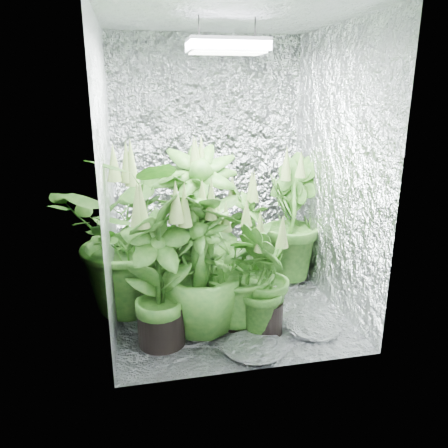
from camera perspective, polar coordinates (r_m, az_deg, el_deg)
ground at (r=3.35m, az=0.36°, el=-10.68°), size 1.60×1.60×0.00m
walls at (r=3.02m, az=0.40°, el=6.40°), size 1.62×1.62×2.00m
ceiling at (r=3.00m, az=0.44°, el=25.54°), size 1.60×1.60×0.01m
grow_lamp at (r=2.98m, az=0.43°, el=22.23°), size 0.50×0.30×0.22m
plant_a at (r=3.12m, az=-11.47°, el=-1.32°), size 1.36×1.36×1.24m
plant_b at (r=3.48m, az=2.72°, el=-1.78°), size 0.61×0.61×0.95m
plant_c at (r=3.69m, az=8.59°, el=0.58°), size 0.59×0.59×1.12m
plant_d at (r=2.83m, az=-3.02°, el=-5.31°), size 0.72×0.72×1.04m
plant_e at (r=2.93m, az=1.32°, el=-5.62°), size 0.79×0.79×0.90m
plant_f at (r=2.72m, az=-8.47°, el=-6.26°), size 0.73×0.73×1.08m
plant_g at (r=2.87m, az=5.40°, el=-7.28°), size 0.48×0.48×0.84m
plant_h at (r=3.30m, az=-3.76°, el=-0.24°), size 0.73×0.73×1.23m
circulation_fan at (r=3.91m, az=7.33°, el=-4.17°), size 0.18×0.31×0.36m
plant_label at (r=2.90m, az=6.53°, el=-8.78°), size 0.05×0.03×0.07m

